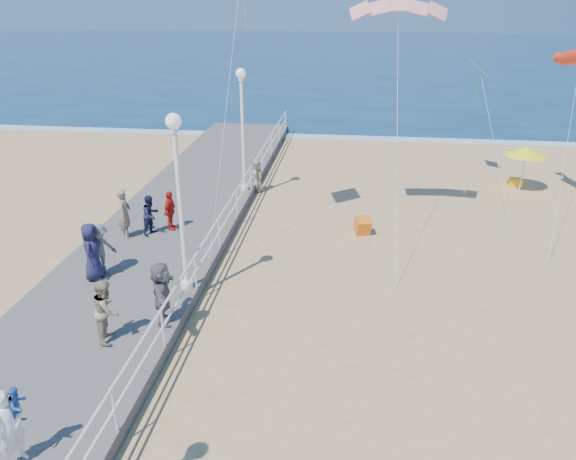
# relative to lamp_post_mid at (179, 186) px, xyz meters

# --- Properties ---
(ground) EXTENTS (160.00, 160.00, 0.00)m
(ground) POSITION_rel_lamp_post_mid_xyz_m (5.35, 0.00, -3.66)
(ground) COLOR tan
(ground) RESTS_ON ground
(ocean) EXTENTS (160.00, 90.00, 0.05)m
(ocean) POSITION_rel_lamp_post_mid_xyz_m (5.35, 65.00, -3.65)
(ocean) COLOR #0D2C4E
(ocean) RESTS_ON ground
(surf_line) EXTENTS (160.00, 1.20, 0.04)m
(surf_line) POSITION_rel_lamp_post_mid_xyz_m (5.35, 20.50, -3.63)
(surf_line) COLOR silver
(surf_line) RESTS_ON ground
(boardwalk) EXTENTS (5.00, 44.00, 0.40)m
(boardwalk) POSITION_rel_lamp_post_mid_xyz_m (-2.15, 0.00, -3.46)
(boardwalk) COLOR #65615B
(boardwalk) RESTS_ON ground
(railing) EXTENTS (0.05, 42.00, 0.55)m
(railing) POSITION_rel_lamp_post_mid_xyz_m (0.30, 0.00, -2.41)
(railing) COLOR white
(railing) RESTS_ON boardwalk
(lamp_post_mid) EXTENTS (0.44, 0.44, 5.32)m
(lamp_post_mid) POSITION_rel_lamp_post_mid_xyz_m (0.00, 0.00, 0.00)
(lamp_post_mid) COLOR white
(lamp_post_mid) RESTS_ON boardwalk
(lamp_post_far) EXTENTS (0.44, 0.44, 5.32)m
(lamp_post_far) POSITION_rel_lamp_post_mid_xyz_m (0.00, 9.00, 0.00)
(lamp_post_far) COLOR white
(lamp_post_far) RESTS_ON boardwalk
(woman_holding_toddler) EXTENTS (0.55, 0.70, 1.67)m
(woman_holding_toddler) POSITION_rel_lamp_post_mid_xyz_m (-1.26, -7.03, -2.43)
(woman_holding_toddler) COLOR white
(woman_holding_toddler) RESTS_ON boardwalk
(toddler_held) EXTENTS (0.41, 0.47, 0.82)m
(toddler_held) POSITION_rel_lamp_post_mid_xyz_m (-1.11, -6.88, -2.00)
(toddler_held) COLOR blue
(toddler_held) RESTS_ON boardwalk
(spectator_1) EXTENTS (0.82, 0.96, 1.71)m
(spectator_1) POSITION_rel_lamp_post_mid_xyz_m (-1.19, -2.87, -2.41)
(spectator_1) COLOR gray
(spectator_1) RESTS_ON boardwalk
(spectator_2) EXTENTS (1.13, 1.26, 1.69)m
(spectator_2) POSITION_rel_lamp_post_mid_xyz_m (-2.92, 0.55, -2.41)
(spectator_2) COLOR slate
(spectator_2) RESTS_ON boardwalk
(spectator_3) EXTENTS (0.44, 0.90, 1.50)m
(spectator_3) POSITION_rel_lamp_post_mid_xyz_m (-1.87, 4.27, -2.51)
(spectator_3) COLOR red
(spectator_3) RESTS_ON boardwalk
(spectator_4) EXTENTS (0.72, 0.98, 1.85)m
(spectator_4) POSITION_rel_lamp_post_mid_xyz_m (-3.02, 0.22, -2.34)
(spectator_4) COLOR #1E1C3E
(spectator_4) RESTS_ON boardwalk
(spectator_5) EXTENTS (0.92, 1.74, 1.80)m
(spectator_5) POSITION_rel_lamp_post_mid_xyz_m (-0.05, -1.92, -2.36)
(spectator_5) COLOR slate
(spectator_5) RESTS_ON boardwalk
(spectator_6) EXTENTS (0.51, 0.71, 1.84)m
(spectator_6) POSITION_rel_lamp_post_mid_xyz_m (-3.25, 3.39, -2.34)
(spectator_6) COLOR gray
(spectator_6) RESTS_ON boardwalk
(spectator_7) EXTENTS (0.82, 0.90, 1.50)m
(spectator_7) POSITION_rel_lamp_post_mid_xyz_m (-2.43, 3.77, -2.51)
(spectator_7) COLOR #191D37
(spectator_7) RESTS_ON boardwalk
(beach_walker_c) EXTENTS (0.81, 0.85, 1.46)m
(beach_walker_c) POSITION_rel_lamp_post_mid_xyz_m (0.43, 9.96, -2.93)
(beach_walker_c) COLOR gray
(beach_walker_c) RESTS_ON ground
(box_kite) EXTENTS (0.72, 0.83, 0.74)m
(box_kite) POSITION_rel_lamp_post_mid_xyz_m (5.30, 5.59, -3.36)
(box_kite) COLOR red
(box_kite) RESTS_ON ground
(beach_umbrella) EXTENTS (1.90, 1.90, 2.14)m
(beach_umbrella) POSITION_rel_lamp_post_mid_xyz_m (12.60, 11.62, -1.75)
(beach_umbrella) COLOR white
(beach_umbrella) RESTS_ON ground
(beach_chair_left) EXTENTS (0.55, 0.55, 0.40)m
(beach_chair_left) POSITION_rel_lamp_post_mid_xyz_m (12.53, 12.16, -3.46)
(beach_chair_left) COLOR yellow
(beach_chair_left) RESTS_ON ground
(kite_parafoil) EXTENTS (3.39, 0.94, 0.65)m
(kite_parafoil) POSITION_rel_lamp_post_mid_xyz_m (6.10, 6.34, 4.58)
(kite_parafoil) COLOR red
(kite_windsock) EXTENTS (0.98, 2.51, 1.04)m
(kite_windsock) POSITION_rel_lamp_post_mid_xyz_m (13.23, 9.61, 2.63)
(kite_windsock) COLOR red
(kite_diamond_green) EXTENTS (0.87, 1.08, 0.67)m
(kite_diamond_green) POSITION_rel_lamp_post_mid_xyz_m (10.33, 12.91, 1.69)
(kite_diamond_green) COLOR green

